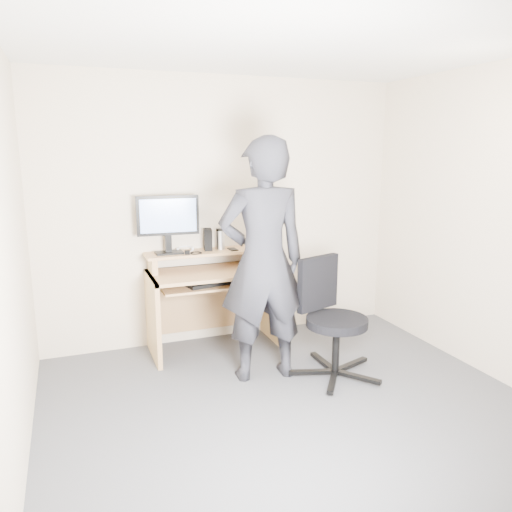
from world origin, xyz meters
TOP-DOWN VIEW (x-y plane):
  - ground at (0.00, 0.00)m, footprint 3.50×3.50m
  - back_wall at (0.00, 1.75)m, footprint 3.50×0.02m
  - ceiling at (0.00, 0.00)m, footprint 3.50×3.50m
  - desk at (-0.20, 1.53)m, footprint 1.20×0.60m
  - monitor at (-0.59, 1.60)m, footprint 0.55×0.15m
  - external_drive at (-0.21, 1.63)m, footprint 0.09×0.14m
  - travel_mug at (-0.09, 1.63)m, footprint 0.08×0.08m
  - smartphone at (0.01, 1.56)m, footprint 0.07×0.13m
  - charger at (-0.44, 1.51)m, footprint 0.05×0.05m
  - headphones at (-0.42, 1.69)m, footprint 0.19×0.19m
  - keyboard at (-0.26, 1.36)m, footprint 0.49×0.27m
  - mouse at (0.12, 1.35)m, footprint 0.10×0.07m
  - office_chair at (0.53, 0.61)m, footprint 0.76×0.72m
  - person at (-0.01, 0.76)m, footprint 0.74×0.52m

SIDE VIEW (x-z plane):
  - ground at x=0.00m, z-range 0.00..0.00m
  - office_chair at x=0.53m, z-range 0.04..0.99m
  - desk at x=-0.20m, z-range 0.09..1.00m
  - keyboard at x=-0.26m, z-range 0.65..0.68m
  - mouse at x=0.12m, z-range 0.75..0.79m
  - smartphone at x=0.01m, z-range 0.91..0.92m
  - headphones at x=-0.42m, z-range 0.89..0.95m
  - charger at x=-0.44m, z-range 0.91..0.94m
  - person at x=-0.01m, z-range 0.00..1.94m
  - travel_mug at x=-0.09m, z-range 0.91..1.09m
  - external_drive at x=-0.21m, z-range 0.91..1.11m
  - monitor at x=-0.59m, z-range 0.96..1.49m
  - back_wall at x=0.00m, z-range 0.00..2.50m
  - ceiling at x=0.00m, z-range 2.49..2.51m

